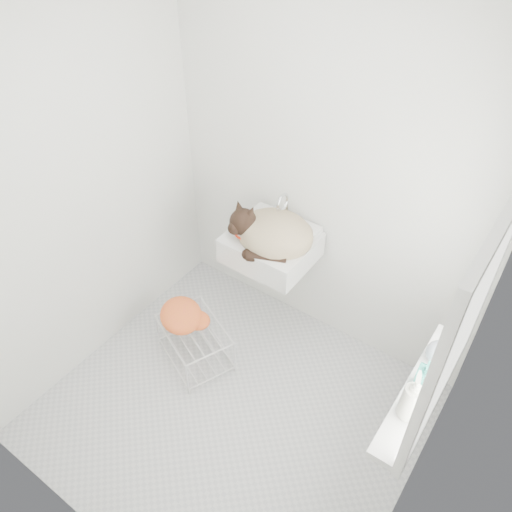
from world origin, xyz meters
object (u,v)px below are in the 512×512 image
Objects in this scene: cat at (271,234)px; wire_rack at (195,342)px; sink at (271,237)px; bottle_b at (421,387)px; bottle_c at (436,360)px; bottle_a at (406,415)px.

cat reaches higher than wire_rack.
bottle_b is at bearing -23.60° from sink.
bottle_c is (1.22, -0.34, 0.00)m from sink.
bottle_c is at bearing 90.00° from bottle_a.
bottle_a is at bearing -90.00° from bottle_c.
bottle_b is at bearing -30.24° from cat.
bottle_b is (1.22, -0.53, 0.00)m from sink.
wire_rack is at bearing -124.08° from cat.
sink is at bearing 156.40° from bottle_b.
bottle_c is (0.00, 0.38, 0.00)m from bottle_a.
sink reaches higher than bottle_c.
cat reaches higher than bottle_a.
cat is 0.95m from wire_rack.
bottle_a is at bearing -37.16° from cat.
wire_rack is 3.09× the size of bottle_c.
sink reaches higher than bottle_b.
bottle_a reaches higher than bottle_c.
bottle_c is at bearing -15.56° from sink.
cat is 3.35× the size of bottle_c.
cat reaches higher than sink.
bottle_b is (1.47, 0.01, 0.70)m from wire_rack.
sink is 3.37× the size of bottle_c.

